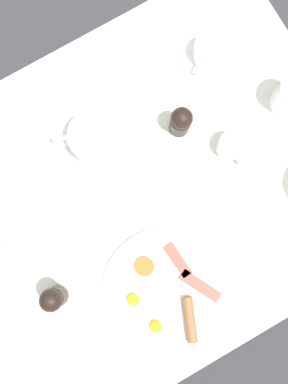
# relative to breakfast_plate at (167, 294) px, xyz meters

# --- Properties ---
(ground_plane) EXTENTS (8.00, 8.00, 0.00)m
(ground_plane) POSITION_rel_breakfast_plate_xyz_m (-0.24, 0.07, -0.74)
(ground_plane) COLOR #333338
(table) EXTENTS (0.86, 1.05, 0.73)m
(table) POSITION_rel_breakfast_plate_xyz_m (-0.24, 0.07, -0.08)
(table) COLOR silver
(table) RESTS_ON ground_plane
(breakfast_plate) EXTENTS (0.31, 0.31, 0.04)m
(breakfast_plate) POSITION_rel_breakfast_plate_xyz_m (0.00, 0.00, 0.00)
(breakfast_plate) COLOR white
(breakfast_plate) RESTS_ON table
(teapot_near) EXTENTS (0.12, 0.19, 0.12)m
(teapot_near) POSITION_rel_breakfast_plate_xyz_m (-0.40, 0.03, 0.04)
(teapot_near) COLOR white
(teapot_near) RESTS_ON table
(teacup_with_saucer_left) EXTENTS (0.15, 0.15, 0.07)m
(teacup_with_saucer_left) POSITION_rel_breakfast_plate_xyz_m (-0.46, 0.39, 0.02)
(teacup_with_saucer_left) COLOR white
(teacup_with_saucer_left) RESTS_ON table
(creamer_jug) EXTENTS (0.09, 0.07, 0.05)m
(creamer_jug) POSITION_rel_breakfast_plate_xyz_m (-0.23, 0.31, 0.02)
(creamer_jug) COLOR white
(creamer_jug) RESTS_ON table
(pepper_grinder) EXTENTS (0.05, 0.05, 0.11)m
(pepper_grinder) POSITION_rel_breakfast_plate_xyz_m (-0.12, -0.23, 0.05)
(pepper_grinder) COLOR black
(pepper_grinder) RESTS_ON table
(salt_grinder) EXTENTS (0.05, 0.05, 0.11)m
(salt_grinder) POSITION_rel_breakfast_plate_xyz_m (-0.34, 0.23, 0.05)
(salt_grinder) COLOR black
(salt_grinder) RESTS_ON table
(knife_by_plate) EXTENTS (0.17, 0.14, 0.00)m
(knife_by_plate) POSITION_rel_breakfast_plate_xyz_m (0.04, -0.31, -0.01)
(knife_by_plate) COLOR silver
(knife_by_plate) RESTS_ON table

